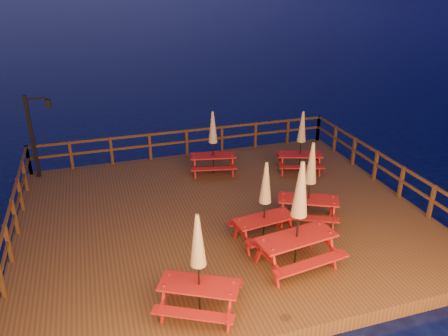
{
  "coord_description": "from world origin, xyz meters",
  "views": [
    {
      "loc": [
        -3.41,
        -11.08,
        7.22
      ],
      "look_at": [
        0.23,
        0.6,
        1.66
      ],
      "focal_mm": 35.0,
      "sensor_mm": 36.0,
      "label": 1
    }
  ],
  "objects_px": {
    "picnic_table_1": "(265,201)",
    "picnic_table_2": "(213,142)",
    "lamp_post": "(36,129)",
    "picnic_table_0": "(299,214)"
  },
  "relations": [
    {
      "from": "picnic_table_0",
      "to": "picnic_table_2",
      "type": "bearing_deg",
      "value": 86.05
    },
    {
      "from": "picnic_table_1",
      "to": "picnic_table_0",
      "type": "bearing_deg",
      "value": -82.59
    },
    {
      "from": "picnic_table_1",
      "to": "picnic_table_2",
      "type": "xyz_separation_m",
      "value": [
        -0.1,
        4.66,
        -0.01
      ]
    },
    {
      "from": "picnic_table_0",
      "to": "picnic_table_1",
      "type": "bearing_deg",
      "value": 96.47
    },
    {
      "from": "lamp_post",
      "to": "picnic_table_0",
      "type": "distance_m",
      "value": 9.87
    },
    {
      "from": "lamp_post",
      "to": "picnic_table_2",
      "type": "height_order",
      "value": "lamp_post"
    },
    {
      "from": "picnic_table_0",
      "to": "lamp_post",
      "type": "bearing_deg",
      "value": 122.14
    },
    {
      "from": "lamp_post",
      "to": "picnic_table_1",
      "type": "xyz_separation_m",
      "value": [
        6.05,
        -6.25,
        -0.57
      ]
    },
    {
      "from": "picnic_table_0",
      "to": "picnic_table_1",
      "type": "distance_m",
      "value": 1.35
    },
    {
      "from": "picnic_table_2",
      "to": "lamp_post",
      "type": "bearing_deg",
      "value": 176.47
    }
  ]
}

